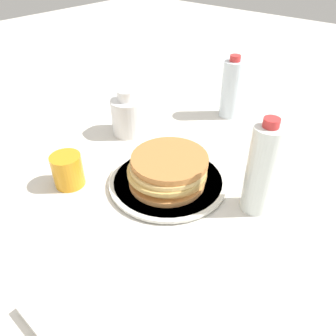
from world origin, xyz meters
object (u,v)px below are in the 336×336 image
cream_jug (128,115)px  water_bottle_mid (232,89)px  plate (168,181)px  juice_glass (68,170)px  water_bottle_near (262,169)px  pancake_stack (168,169)px

cream_jug → water_bottle_mid: (-0.30, 0.18, 0.04)m
plate → juice_glass: size_ratio=3.55×
juice_glass → water_bottle_near: bearing=119.2°
plate → cream_jug: cream_jug is taller
plate → cream_jug: bearing=-114.4°
water_bottle_mid → cream_jug: bearing=-30.6°
plate → water_bottle_mid: 0.43m
cream_jug → water_bottle_near: (0.06, 0.46, 0.05)m
water_bottle_near → water_bottle_mid: size_ratio=1.12×
water_bottle_near → water_bottle_mid: (-0.36, -0.29, -0.01)m
plate → water_bottle_near: water_bottle_near is taller
plate → pancake_stack: size_ratio=1.48×
plate → cream_jug: (-0.12, -0.26, 0.05)m
water_bottle_near → water_bottle_mid: bearing=-141.1°
pancake_stack → water_bottle_near: (-0.06, 0.21, 0.06)m
juice_glass → water_bottle_mid: water_bottle_mid is taller
water_bottle_mid → pancake_stack: bearing=10.9°
plate → pancake_stack: pancake_stack is taller
cream_jug → water_bottle_mid: 0.35m
water_bottle_near → juice_glass: bearing=-60.8°
cream_jug → water_bottle_near: bearing=83.2°
juice_glass → water_bottle_near: size_ratio=0.36×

